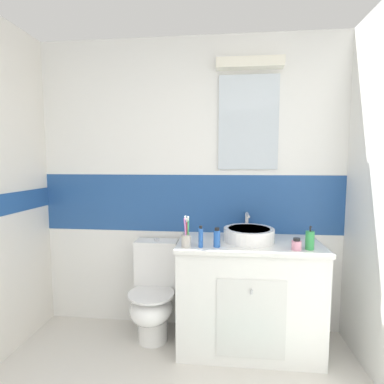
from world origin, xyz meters
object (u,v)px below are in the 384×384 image
at_px(deodorant_spray_can, 217,238).
at_px(hair_gel_jar, 297,245).
at_px(sink_basin, 249,234).
at_px(soap_dispenser, 310,240).
at_px(toothbrush_cup, 186,239).
at_px(toilet, 154,294).
at_px(toothpaste_tube_upright, 201,237).

bearing_deg(deodorant_spray_can, hair_gel_jar, -1.22).
relative_size(sink_basin, deodorant_spray_can, 3.06).
relative_size(sink_basin, soap_dispenser, 2.55).
xyz_separation_m(toothbrush_cup, soap_dispenser, (0.87, 0.02, 0.01)).
relative_size(toilet, soap_dispenser, 4.76).
relative_size(sink_basin, toilet, 0.54).
relative_size(toilet, deodorant_spray_can, 5.71).
relative_size(toilet, toothbrush_cup, 3.53).
relative_size(toilet, toothpaste_tube_upright, 5.12).
relative_size(soap_dispenser, toothpaste_tube_upright, 1.08).
distance_m(sink_basin, soap_dispenser, 0.45).
bearing_deg(sink_basin, hair_gel_jar, -33.65).
distance_m(toothbrush_cup, soap_dispenser, 0.87).
bearing_deg(deodorant_spray_can, sink_basin, 38.78).
bearing_deg(sink_basin, deodorant_spray_can, -141.22).
bearing_deg(toothbrush_cup, toothpaste_tube_upright, -3.20).
height_order(sink_basin, deodorant_spray_can, sink_basin).
distance_m(toilet, hair_gel_jar, 1.21).
bearing_deg(toothpaste_tube_upright, sink_basin, 30.99).
bearing_deg(toothpaste_tube_upright, deodorant_spray_can, 9.73).
bearing_deg(toothbrush_cup, deodorant_spray_can, 3.60).
bearing_deg(toothpaste_tube_upright, toothbrush_cup, 176.80).
distance_m(sink_basin, toilet, 0.93).
distance_m(sink_basin, hair_gel_jar, 0.37).
relative_size(sink_basin, toothbrush_cup, 1.89).
bearing_deg(toilet, soap_dispenser, -9.95).
height_order(toothbrush_cup, hair_gel_jar, toothbrush_cup).
distance_m(toothpaste_tube_upright, hair_gel_jar, 0.67).
bearing_deg(deodorant_spray_can, toothpaste_tube_upright, -170.27).
relative_size(deodorant_spray_can, hair_gel_jar, 1.68).
height_order(sink_basin, hair_gel_jar, sink_basin).
relative_size(toothbrush_cup, deodorant_spray_can, 1.62).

